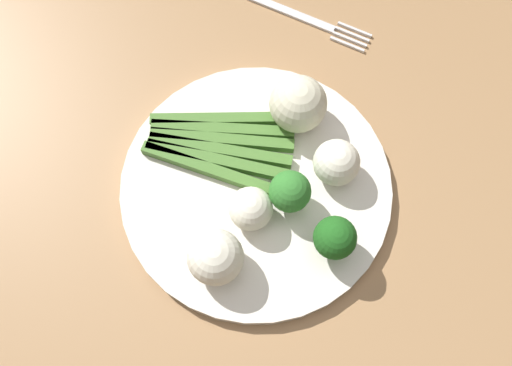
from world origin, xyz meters
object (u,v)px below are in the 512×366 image
at_px(plate, 256,187).
at_px(fork, 309,20).
at_px(cauliflower_right, 251,209).
at_px(cauliflower_edge, 336,163).
at_px(broccoli_back_right, 335,238).
at_px(cauliflower_front_left, 300,104).
at_px(asparagus_bundle, 219,145).
at_px(broccoli_front, 291,188).
at_px(cauliflower_outer_edge, 215,257).
at_px(dining_table, 270,229).

relative_size(plate, fork, 1.78).
distance_m(cauliflower_right, cauliflower_edge, 0.10).
xyz_separation_m(cauliflower_right, fork, (-0.27, -0.00, -0.04)).
xyz_separation_m(broccoli_back_right, cauliflower_edge, (-0.08, -0.02, -0.01)).
height_order(plate, cauliflower_front_left, cauliflower_front_left).
distance_m(plate, cauliflower_right, 0.05).
xyz_separation_m(cauliflower_front_left, cauliflower_edge, (0.05, 0.05, -0.01)).
bearing_deg(cauliflower_edge, broccoli_back_right, 11.39).
relative_size(asparagus_bundle, cauliflower_edge, 3.35).
bearing_deg(asparagus_bundle, plate, -39.83).
bearing_deg(broccoli_back_right, broccoli_front, -125.75).
height_order(broccoli_front, fork, broccoli_front).
bearing_deg(cauliflower_edge, cauliflower_front_left, -134.52).
distance_m(cauliflower_right, cauliflower_front_left, 0.13).
bearing_deg(plate, broccoli_front, 83.13).
bearing_deg(plate, cauliflower_front_left, 165.46).
relative_size(cauliflower_front_left, cauliflower_outer_edge, 1.11).
bearing_deg(cauliflower_front_left, cauliflower_outer_edge, -11.66).
bearing_deg(broccoli_front, asparagus_bundle, -112.08).
xyz_separation_m(asparagus_bundle, cauliflower_right, (0.07, 0.06, 0.02)).
distance_m(dining_table, cauliflower_outer_edge, 0.18).
height_order(asparagus_bundle, broccoli_back_right, broccoli_back_right).
xyz_separation_m(broccoli_front, fork, (-0.24, -0.04, -0.04)).
height_order(asparagus_bundle, fork, asparagus_bundle).
bearing_deg(cauliflower_front_left, broccoli_front, 9.01).
bearing_deg(dining_table, broccoli_back_right, 64.01).
distance_m(broccoli_back_right, cauliflower_front_left, 0.15).
height_order(broccoli_front, cauliflower_outer_edge, cauliflower_outer_edge).
height_order(broccoli_back_right, cauliflower_outer_edge, cauliflower_outer_edge).
xyz_separation_m(plate, cauliflower_outer_edge, (0.09, -0.01, 0.04)).
bearing_deg(cauliflower_edge, dining_table, -49.73).
bearing_deg(cauliflower_outer_edge, fork, 177.09).
bearing_deg(broccoli_front, cauliflower_outer_edge, -30.68).
height_order(asparagus_bundle, cauliflower_outer_edge, cauliflower_outer_edge).
bearing_deg(fork, cauliflower_outer_edge, -82.55).
bearing_deg(dining_table, cauliflower_front_left, 178.92).
bearing_deg(asparagus_bundle, cauliflower_front_left, 30.32).
xyz_separation_m(broccoli_back_right, fork, (-0.28, -0.09, -0.04)).
bearing_deg(fork, broccoli_front, -70.85).
height_order(broccoli_front, cauliflower_edge, broccoli_front).
distance_m(asparagus_bundle, cauliflower_outer_edge, 0.13).
bearing_deg(cauliflower_edge, cauliflower_right, -44.95).
height_order(plate, fork, plate).
height_order(dining_table, cauliflower_front_left, cauliflower_front_left).
height_order(cauliflower_right, cauliflower_outer_edge, cauliflower_outer_edge).
relative_size(broccoli_back_right, cauliflower_outer_edge, 0.95).
relative_size(asparagus_bundle, cauliflower_outer_edge, 2.95).
bearing_deg(cauliflower_front_left, cauliflower_right, -8.69).
xyz_separation_m(dining_table, cauliflower_outer_edge, (0.09, -0.04, 0.15)).
bearing_deg(plate, fork, 179.52).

